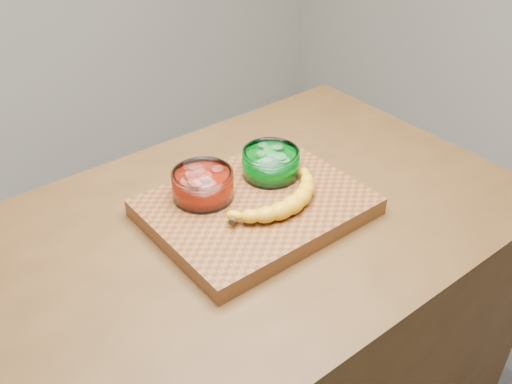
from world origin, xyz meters
TOP-DOWN VIEW (x-y plane):
  - counter at (0.00, 0.00)m, footprint 1.20×0.80m
  - cutting_board at (0.00, 0.00)m, footprint 0.45×0.35m
  - bowl_red at (-0.08, 0.08)m, footprint 0.13×0.13m
  - bowl_green at (0.09, 0.06)m, footprint 0.13×0.13m
  - banana at (0.02, -0.05)m, footprint 0.28×0.14m

SIDE VIEW (x-z plane):
  - counter at x=0.00m, z-range 0.00..0.90m
  - cutting_board at x=0.00m, z-range 0.90..0.94m
  - banana at x=0.02m, z-range 0.94..0.98m
  - bowl_green at x=0.09m, z-range 0.94..1.00m
  - bowl_red at x=-0.08m, z-range 0.94..1.00m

